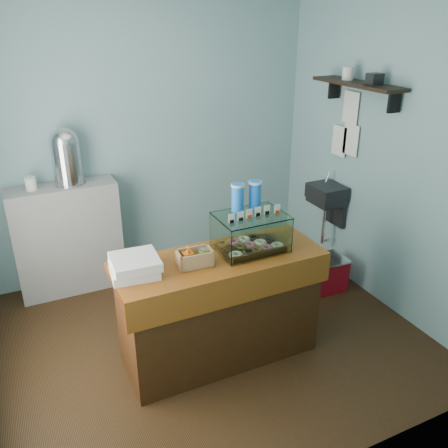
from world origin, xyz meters
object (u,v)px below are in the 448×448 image
coffee_urn (66,155)px  red_cooler (326,274)px  display_case (249,228)px  counter (220,307)px

coffee_urn → red_cooler: coffee_urn is taller
display_case → coffee_urn: (-1.09, 1.54, 0.32)m
counter → coffee_urn: bearing=117.0°
display_case → coffee_urn: coffee_urn is taller
counter → coffee_urn: size_ratio=2.99×
counter → red_cooler: 1.49m
counter → display_case: bearing=11.1°
counter → display_case: 0.67m
display_case → red_cooler: display_case is taller
coffee_urn → red_cooler: bearing=-27.1°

